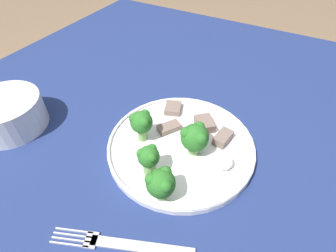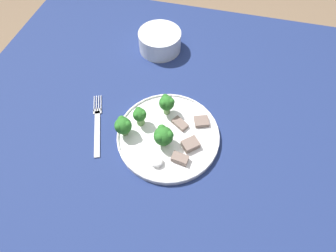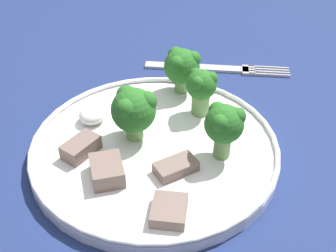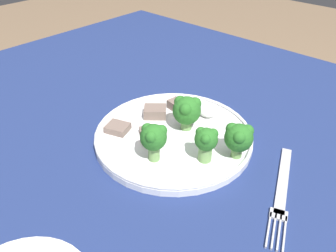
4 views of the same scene
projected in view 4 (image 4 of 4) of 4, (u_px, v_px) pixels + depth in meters
The scene contains 12 objects.
table at pixel (159, 184), 0.62m from camera, with size 1.29×1.15×0.73m.
dinner_plate at pixel (174, 135), 0.59m from camera, with size 0.28×0.28×0.02m.
fork at pixel (282, 191), 0.48m from camera, with size 0.09×0.20×0.00m.
broccoli_floret_near_rim_left at pixel (187, 110), 0.58m from camera, with size 0.05×0.05×0.06m.
broccoli_floret_center_left at pixel (206, 141), 0.51m from camera, with size 0.04×0.04×0.06m.
broccoli_floret_back_left at pixel (239, 137), 0.51m from camera, with size 0.05×0.05×0.06m.
broccoli_floret_front_left at pixel (153, 138), 0.50m from camera, with size 0.04×0.04×0.06m.
meat_slice_front_slice at pixel (178, 106), 0.65m from camera, with size 0.05×0.03×0.02m.
meat_slice_middle_slice at pixel (118, 128), 0.59m from camera, with size 0.05×0.04×0.01m.
meat_slice_rear_slice at pixel (155, 112), 0.63m from camera, with size 0.05×0.05×0.02m.
meat_slice_edge_slice at pixel (148, 136), 0.57m from camera, with size 0.05×0.04×0.01m.
sauce_dollop at pixel (207, 111), 0.63m from camera, with size 0.03×0.03×0.02m.
Camera 4 is at (-0.31, 0.31, 1.09)m, focal length 35.00 mm.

